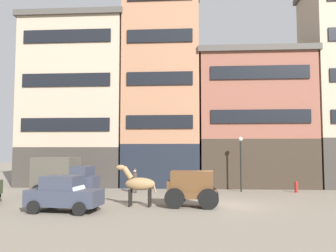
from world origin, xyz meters
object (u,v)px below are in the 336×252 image
at_px(pedestrian_officer, 135,179).
at_px(streetlamp_curbside, 241,156).
at_px(fire_hydrant_curbside, 296,187).
at_px(delivery_truck_far, 64,175).
at_px(sedan_light, 64,194).
at_px(cargo_wagon, 191,186).
at_px(draft_horse, 138,183).

xyz_separation_m(pedestrian_officer, streetlamp_curbside, (7.88, 1.35, 1.69)).
height_order(pedestrian_officer, streetlamp_curbside, streetlamp_curbside).
bearing_deg(pedestrian_officer, fire_hydrant_curbside, 5.32).
xyz_separation_m(delivery_truck_far, pedestrian_officer, (4.62, 1.80, -0.44)).
bearing_deg(sedan_light, streetlamp_curbside, 41.13).
height_order(streetlamp_curbside, fire_hydrant_curbside, streetlamp_curbside).
bearing_deg(fire_hydrant_curbside, streetlamp_curbside, 176.52).
height_order(cargo_wagon, streetlamp_curbside, streetlamp_curbside).
xyz_separation_m(draft_horse, sedan_light, (-3.53, -1.85, -0.36)).
bearing_deg(delivery_truck_far, sedan_light, -68.89).
bearing_deg(fire_hydrant_curbside, pedestrian_officer, -174.68).
bearing_deg(streetlamp_curbside, pedestrian_officer, -170.30).
relative_size(draft_horse, fire_hydrant_curbside, 2.83).
bearing_deg(streetlamp_curbside, draft_horse, -133.42).
height_order(draft_horse, streetlamp_curbside, streetlamp_curbside).
distance_m(pedestrian_officer, fire_hydrant_curbside, 11.93).
height_order(pedestrian_officer, fire_hydrant_curbside, pedestrian_officer).
height_order(cargo_wagon, draft_horse, draft_horse).
distance_m(draft_horse, delivery_truck_far, 7.00).
bearing_deg(cargo_wagon, fire_hydrant_curbside, 41.53).
bearing_deg(sedan_light, draft_horse, 27.67).
xyz_separation_m(pedestrian_officer, fire_hydrant_curbside, (11.86, 1.11, -0.55)).
bearing_deg(delivery_truck_far, pedestrian_officer, 21.29).
bearing_deg(draft_horse, delivery_truck_far, 145.56).
height_order(delivery_truck_far, pedestrian_officer, delivery_truck_far).
height_order(cargo_wagon, sedan_light, cargo_wagon).
xyz_separation_m(streetlamp_curbside, fire_hydrant_curbside, (3.98, -0.24, -2.24)).
height_order(sedan_light, pedestrian_officer, sedan_light).
bearing_deg(pedestrian_officer, streetlamp_curbside, 9.70).
distance_m(draft_horse, fire_hydrant_curbside, 12.74).
relative_size(cargo_wagon, draft_horse, 1.28).
distance_m(cargo_wagon, draft_horse, 2.95).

